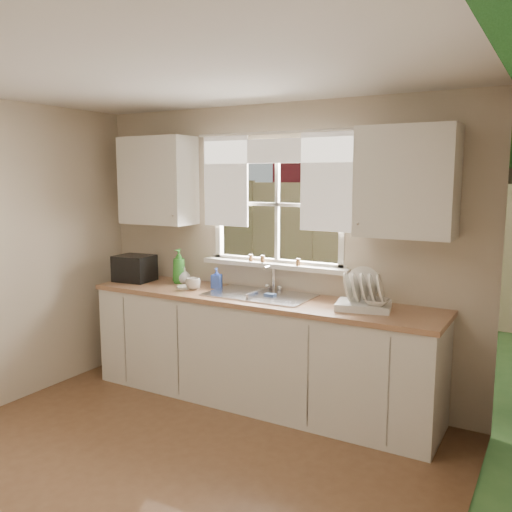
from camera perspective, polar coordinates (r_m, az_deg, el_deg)
The scene contains 21 objects.
ground at distance 3.57m, azimuth -14.54°, elevation -23.90°, with size 4.00×4.00×0.00m, color brown.
room_walls at distance 3.05m, azimuth -16.25°, elevation -4.34°, with size 3.62×4.02×2.50m.
ceiling at distance 3.09m, azimuth -16.35°, elevation 19.43°, with size 3.60×4.00×0.02m, color silver.
window at distance 4.67m, azimuth 2.14°, elevation 3.41°, with size 1.38×0.16×1.06m.
curtains at distance 4.61m, azimuth 1.87°, elevation 8.92°, with size 1.50×0.03×0.81m.
base_cabinets at distance 4.61m, azimuth 0.19°, elevation -10.03°, with size 3.00×0.62×0.87m, color silver.
countertop at distance 4.49m, azimuth 0.19°, elevation -4.50°, with size 3.04×0.65×0.04m, color #A47552.
upper_cabinet_left at distance 5.15m, azimuth -10.29°, elevation 7.80°, with size 0.70×0.33×0.80m, color silver.
upper_cabinet_right at distance 4.07m, azimuth 15.58°, elevation 7.51°, with size 0.70×0.33×0.80m, color silver.
wall_outlet at distance 4.38m, azimuth 12.28°, elevation -2.48°, with size 0.08×0.01×0.12m, color beige.
sill_jars at distance 4.67m, azimuth 1.48°, elevation -0.37°, with size 0.50×0.04×0.06m.
backyard at distance 10.77m, azimuth 21.92°, elevation 16.20°, with size 20.00×10.00×6.13m.
sink at distance 4.52m, azimuth 0.39°, elevation -5.07°, with size 0.88×0.52×0.40m.
dish_rack at distance 4.12m, azimuth 11.28°, elevation -4.34°, with size 0.45×0.37×0.30m.
bowl at distance 4.05m, azimuth 12.57°, elevation -4.74°, with size 0.19×0.19×0.05m, color silver.
soap_bottle_a at distance 5.05m, azimuth -8.11°, elevation -1.06°, with size 0.12×0.12×0.32m, color #338E2E.
soap_bottle_b at distance 4.80m, azimuth -4.17°, elevation -2.33°, with size 0.08×0.08×0.18m, color #2F4EB1.
soap_bottle_c at distance 5.04m, azimuth -7.63°, elevation -1.98°, with size 0.12×0.12×0.16m, color beige.
saucer at distance 4.87m, azimuth -7.11°, elevation -3.23°, with size 0.21×0.21×0.01m, color white.
cup at distance 4.76m, azimuth -6.65°, elevation -2.94°, with size 0.13×0.13×0.10m, color beige.
black_appliance at distance 5.24m, azimuth -12.66°, elevation -1.26°, with size 0.33×0.29×0.24m, color black.
Camera 1 is at (2.16, -2.12, 1.89)m, focal length 38.00 mm.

